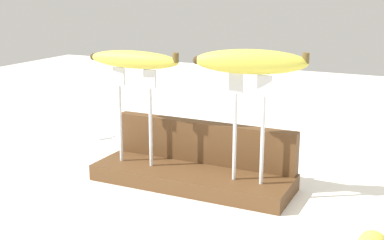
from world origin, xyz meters
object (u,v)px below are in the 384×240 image
at_px(fork_stand_left, 135,108).
at_px(fork_stand_right, 249,119).
at_px(fork_fallen_near, 121,134).
at_px(banana_raised_left, 133,60).
at_px(banana_raised_right, 251,62).

distance_m(fork_stand_left, fork_stand_right, 0.24).
bearing_deg(fork_fallen_near, banana_raised_left, -50.90).
bearing_deg(banana_raised_left, fork_stand_left, -0.22).
bearing_deg(banana_raised_right, fork_fallen_near, 150.73).
height_order(banana_raised_left, banana_raised_right, banana_raised_right).
bearing_deg(fork_stand_right, banana_raised_left, 180.00).
relative_size(fork_stand_right, banana_raised_right, 0.98).
bearing_deg(fork_stand_right, banana_raised_right, -166.16).
xyz_separation_m(fork_stand_right, banana_raised_right, (-0.00, -0.00, 0.10)).
distance_m(banana_raised_right, fork_fallen_near, 0.56).
distance_m(fork_stand_right, banana_raised_left, 0.25).
bearing_deg(fork_fallen_near, banana_raised_right, -29.27).
bearing_deg(banana_raised_right, fork_stand_left, 180.00).
bearing_deg(banana_raised_left, fork_stand_right, -0.00).
bearing_deg(fork_stand_left, banana_raised_right, -0.00).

